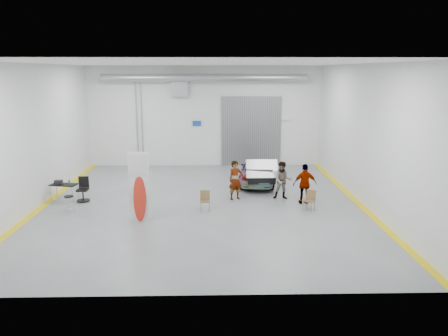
{
  "coord_description": "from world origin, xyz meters",
  "views": [
    {
      "loc": [
        0.52,
        -18.34,
        5.7
      ],
      "look_at": [
        0.96,
        0.44,
        1.5
      ],
      "focal_mm": 35.0,
      "sensor_mm": 36.0,
      "label": 1
    }
  ],
  "objects_px": {
    "person_b": "(283,180)",
    "folding_chair_far": "(309,205)",
    "person_a": "(235,180)",
    "office_chair": "(83,191)",
    "person_c": "(305,184)",
    "surfboard_display": "(140,192)",
    "sedan_car": "(257,171)",
    "folding_chair_near": "(205,205)",
    "shop_stool": "(69,205)",
    "work_table": "(62,184)"
  },
  "relations": [
    {
      "from": "surfboard_display",
      "to": "folding_chair_near",
      "type": "relative_size",
      "value": 3.41
    },
    {
      "from": "surfboard_display",
      "to": "person_b",
      "type": "bearing_deg",
      "value": 25.86
    },
    {
      "from": "folding_chair_far",
      "to": "shop_stool",
      "type": "height_order",
      "value": "folding_chair_far"
    },
    {
      "from": "person_b",
      "to": "work_table",
      "type": "height_order",
      "value": "person_b"
    },
    {
      "from": "person_a",
      "to": "work_table",
      "type": "height_order",
      "value": "person_a"
    },
    {
      "from": "sedan_car",
      "to": "folding_chair_far",
      "type": "bearing_deg",
      "value": 116.46
    },
    {
      "from": "person_b",
      "to": "folding_chair_near",
      "type": "distance_m",
      "value": 3.92
    },
    {
      "from": "folding_chair_near",
      "to": "person_a",
      "type": "bearing_deg",
      "value": 50.36
    },
    {
      "from": "folding_chair_near",
      "to": "work_table",
      "type": "bearing_deg",
      "value": 163.7
    },
    {
      "from": "person_b",
      "to": "surfboard_display",
      "type": "xyz_separation_m",
      "value": [
        -5.96,
        -2.85,
        0.31
      ]
    },
    {
      "from": "shop_stool",
      "to": "person_c",
      "type": "bearing_deg",
      "value": 6.34
    },
    {
      "from": "person_a",
      "to": "folding_chair_far",
      "type": "bearing_deg",
      "value": -55.07
    },
    {
      "from": "person_a",
      "to": "work_table",
      "type": "distance_m",
      "value": 7.76
    },
    {
      "from": "person_a",
      "to": "office_chair",
      "type": "bearing_deg",
      "value": 156.37
    },
    {
      "from": "person_c",
      "to": "shop_stool",
      "type": "height_order",
      "value": "person_c"
    },
    {
      "from": "sedan_car",
      "to": "person_b",
      "type": "height_order",
      "value": "person_b"
    },
    {
      "from": "person_c",
      "to": "work_table",
      "type": "height_order",
      "value": "person_c"
    },
    {
      "from": "folding_chair_near",
      "to": "office_chair",
      "type": "xyz_separation_m",
      "value": [
        -5.46,
        1.57,
        0.21
      ]
    },
    {
      "from": "folding_chair_near",
      "to": "office_chair",
      "type": "height_order",
      "value": "office_chair"
    },
    {
      "from": "person_b",
      "to": "person_c",
      "type": "bearing_deg",
      "value": -37.61
    },
    {
      "from": "folding_chair_near",
      "to": "folding_chair_far",
      "type": "distance_m",
      "value": 4.31
    },
    {
      "from": "person_c",
      "to": "folding_chair_far",
      "type": "bearing_deg",
      "value": 84.51
    },
    {
      "from": "work_table",
      "to": "folding_chair_far",
      "type": "bearing_deg",
      "value": -9.69
    },
    {
      "from": "person_b",
      "to": "folding_chair_far",
      "type": "height_order",
      "value": "person_b"
    },
    {
      "from": "person_b",
      "to": "office_chair",
      "type": "bearing_deg",
      "value": -174.48
    },
    {
      "from": "sedan_car",
      "to": "work_table",
      "type": "xyz_separation_m",
      "value": [
        -9.03,
        -2.8,
        0.1
      ]
    },
    {
      "from": "person_c",
      "to": "shop_stool",
      "type": "xyz_separation_m",
      "value": [
        -9.85,
        -1.09,
        -0.52
      ]
    },
    {
      "from": "person_a",
      "to": "work_table",
      "type": "relative_size",
      "value": 1.41
    },
    {
      "from": "folding_chair_far",
      "to": "work_table",
      "type": "relative_size",
      "value": 0.69
    },
    {
      "from": "person_a",
      "to": "work_table",
      "type": "xyz_separation_m",
      "value": [
        -7.76,
        0.08,
        -0.16
      ]
    },
    {
      "from": "person_b",
      "to": "folding_chair_near",
      "type": "bearing_deg",
      "value": -149.24
    },
    {
      "from": "person_c",
      "to": "surfboard_display",
      "type": "xyz_separation_m",
      "value": [
        -6.81,
        -2.08,
        0.28
      ]
    },
    {
      "from": "person_c",
      "to": "folding_chair_near",
      "type": "bearing_deg",
      "value": 7.87
    },
    {
      "from": "work_table",
      "to": "sedan_car",
      "type": "bearing_deg",
      "value": 17.24
    },
    {
      "from": "sedan_car",
      "to": "person_b",
      "type": "bearing_deg",
      "value": 113.4
    },
    {
      "from": "person_c",
      "to": "surfboard_display",
      "type": "bearing_deg",
      "value": 12.65
    },
    {
      "from": "shop_stool",
      "to": "person_a",
      "type": "bearing_deg",
      "value": 14.93
    },
    {
      "from": "person_a",
      "to": "office_chair",
      "type": "relative_size",
      "value": 1.66
    },
    {
      "from": "folding_chair_far",
      "to": "office_chair",
      "type": "xyz_separation_m",
      "value": [
        -9.77,
        1.65,
        0.2
      ]
    },
    {
      "from": "sedan_car",
      "to": "person_c",
      "type": "bearing_deg",
      "value": 121.76
    },
    {
      "from": "person_b",
      "to": "shop_stool",
      "type": "height_order",
      "value": "person_b"
    },
    {
      "from": "folding_chair_near",
      "to": "shop_stool",
      "type": "height_order",
      "value": "folding_chair_near"
    },
    {
      "from": "sedan_car",
      "to": "person_b",
      "type": "distance_m",
      "value": 2.99
    },
    {
      "from": "surfboard_display",
      "to": "person_c",
      "type": "bearing_deg",
      "value": 17.32
    },
    {
      "from": "sedan_car",
      "to": "folding_chair_far",
      "type": "relative_size",
      "value": 5.03
    },
    {
      "from": "sedan_car",
      "to": "folding_chair_far",
      "type": "height_order",
      "value": "sedan_car"
    },
    {
      "from": "folding_chair_far",
      "to": "work_table",
      "type": "distance_m",
      "value": 10.9
    },
    {
      "from": "folding_chair_far",
      "to": "shop_stool",
      "type": "relative_size",
      "value": 1.17
    },
    {
      "from": "person_a",
      "to": "office_chair",
      "type": "xyz_separation_m",
      "value": [
        -6.8,
        -0.1,
        -0.42
      ]
    },
    {
      "from": "person_b",
      "to": "person_c",
      "type": "distance_m",
      "value": 1.14
    }
  ]
}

